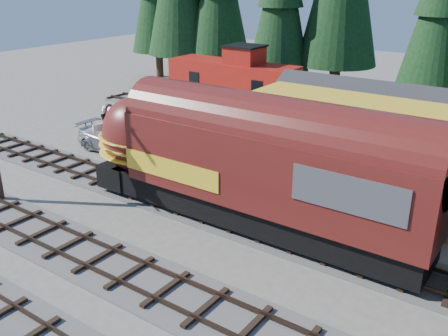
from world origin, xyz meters
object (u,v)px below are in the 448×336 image
Objects in this scene: caboose at (233,86)px; pickup_truck_a at (192,147)px; locomotive at (237,167)px; depot at (365,138)px; pickup_truck_b at (117,139)px.

caboose reaches higher than pickup_truck_a.
locomotive is at bearing -126.96° from pickup_truck_a.
depot reaches higher than pickup_truck_b.
depot reaches higher than pickup_truck_a.
caboose is at bearing 124.79° from locomotive.
locomotive is 8.81m from pickup_truck_a.
caboose reaches higher than pickup_truck_b.
pickup_truck_a is at bearing 142.25° from locomotive.
locomotive is 12.19m from pickup_truck_b.
pickup_truck_b is at bearing -99.69° from caboose.
locomotive is 17.05m from caboose.
caboose is at bearing -9.34° from pickup_truck_b.
pickup_truck_a is (-6.80, 5.27, -1.90)m from locomotive.
depot reaches higher than locomotive.
pickup_truck_a is at bearing -69.46° from pickup_truck_b.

